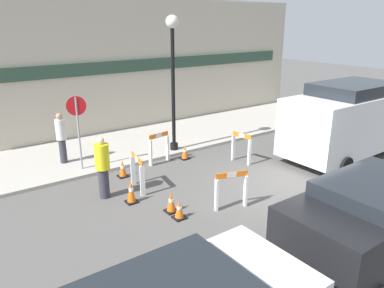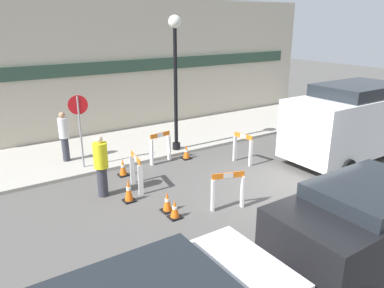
# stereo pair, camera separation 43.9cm
# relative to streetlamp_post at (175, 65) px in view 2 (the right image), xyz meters

# --- Properties ---
(ground_plane) EXTENTS (60.00, 60.00, 0.00)m
(ground_plane) POSITION_rel_streetlamp_post_xyz_m (0.65, -4.90, -3.14)
(ground_plane) COLOR #565451
(sidewalk_slab) EXTENTS (18.00, 3.91, 0.11)m
(sidewalk_slab) POSITION_rel_streetlamp_post_xyz_m (0.65, 1.55, -3.09)
(sidewalk_slab) COLOR #ADA89E
(sidewalk_slab) RESTS_ON ground_plane
(storefront_facade) EXTENTS (18.00, 0.22, 5.50)m
(storefront_facade) POSITION_rel_streetlamp_post_xyz_m (0.65, 3.58, -0.39)
(storefront_facade) COLOR #BCB29E
(storefront_facade) RESTS_ON ground_plane
(streetlamp_post) EXTENTS (0.44, 0.44, 4.69)m
(streetlamp_post) POSITION_rel_streetlamp_post_xyz_m (0.00, 0.00, 0.00)
(streetlamp_post) COLOR black
(streetlamp_post) RESTS_ON sidewalk_slab
(stop_sign) EXTENTS (0.59, 0.15, 2.34)m
(stop_sign) POSITION_rel_streetlamp_post_xyz_m (-3.41, 0.15, -1.47)
(stop_sign) COLOR gray
(stop_sign) RESTS_ON sidewalk_slab
(barricade_0) EXTENTS (0.81, 0.25, 1.05)m
(barricade_0) POSITION_rel_streetlamp_post_xyz_m (-1.01, -0.62, -2.58)
(barricade_0) COLOR white
(barricade_0) RESTS_ON ground_plane
(barricade_1) EXTENTS (0.29, 0.92, 1.02)m
(barricade_1) POSITION_rel_streetlamp_post_xyz_m (-2.60, -2.09, -2.58)
(barricade_1) COLOR white
(barricade_1) RESTS_ON ground_plane
(barricade_2) EXTENTS (0.86, 0.40, 1.01)m
(barricade_2) POSITION_rel_streetlamp_post_xyz_m (-1.20, -4.48, -2.60)
(barricade_2) COLOR white
(barricade_2) RESTS_ON ground_plane
(barricade_3) EXTENTS (0.26, 0.75, 1.04)m
(barricade_3) POSITION_rel_streetlamp_post_xyz_m (1.26, -2.22, -2.59)
(barricade_3) COLOR white
(barricade_3) RESTS_ON ground_plane
(traffic_cone_0) EXTENTS (0.30, 0.30, 0.65)m
(traffic_cone_0) POSITION_rel_streetlamp_post_xyz_m (-3.13, -2.69, -2.83)
(traffic_cone_0) COLOR black
(traffic_cone_0) RESTS_ON ground_plane
(traffic_cone_1) EXTENTS (0.30, 0.30, 0.49)m
(traffic_cone_1) POSITION_rel_streetlamp_post_xyz_m (-2.56, -4.13, -2.91)
(traffic_cone_1) COLOR black
(traffic_cone_1) RESTS_ON ground_plane
(traffic_cone_2) EXTENTS (0.30, 0.30, 0.55)m
(traffic_cone_2) POSITION_rel_streetlamp_post_xyz_m (-2.54, -0.98, -2.88)
(traffic_cone_2) COLOR black
(traffic_cone_2) RESTS_ON ground_plane
(traffic_cone_3) EXTENTS (0.30, 0.30, 0.51)m
(traffic_cone_3) POSITION_rel_streetlamp_post_xyz_m (-0.09, -0.82, -2.90)
(traffic_cone_3) COLOR black
(traffic_cone_3) RESTS_ON ground_plane
(traffic_cone_4) EXTENTS (0.30, 0.30, 0.54)m
(traffic_cone_4) POSITION_rel_streetlamp_post_xyz_m (-2.55, -3.74, -2.88)
(traffic_cone_4) COLOR black
(traffic_cone_4) RESTS_ON ground_plane
(person_worker) EXTENTS (0.46, 0.46, 1.72)m
(person_worker) POSITION_rel_streetlamp_post_xyz_m (-3.57, -1.98, -2.22)
(person_worker) COLOR #33333D
(person_worker) RESTS_ON ground_plane
(person_pedestrian) EXTENTS (0.44, 0.44, 1.69)m
(person_pedestrian) POSITION_rel_streetlamp_post_xyz_m (-3.71, 1.03, -2.12)
(person_pedestrian) COLOR #33333D
(person_pedestrian) RESTS_ON sidewalk_slab
(parked_car_1) EXTENTS (4.08, 1.94, 1.79)m
(parked_car_1) POSITION_rel_streetlamp_post_xyz_m (-0.52, -7.81, -2.14)
(parked_car_1) COLOR black
(parked_car_1) RESTS_ON ground_plane
(work_van) EXTENTS (5.27, 2.24, 2.61)m
(work_van) POSITION_rel_streetlamp_post_xyz_m (4.77, -3.90, -1.73)
(work_van) COLOR white
(work_van) RESTS_ON ground_plane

